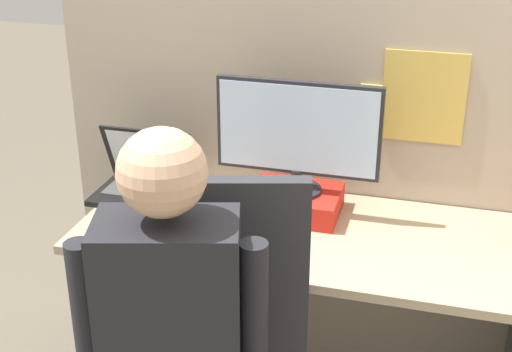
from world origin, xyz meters
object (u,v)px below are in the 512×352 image
at_px(carrot_toy, 251,240).
at_px(laptop, 146,183).
at_px(paper_box, 296,202).
at_px(monitor, 298,133).

bearing_deg(carrot_toy, laptop, 150.78).
bearing_deg(paper_box, monitor, 90.00).
distance_m(paper_box, monitor, 0.25).
distance_m(laptop, carrot_toy, 0.54).
bearing_deg(monitor, carrot_toy, -107.37).
bearing_deg(monitor, laptop, -178.98).
height_order(paper_box, laptop, laptop).
height_order(paper_box, monitor, monitor).
relative_size(monitor, carrot_toy, 4.78).
bearing_deg(paper_box, laptop, -179.27).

